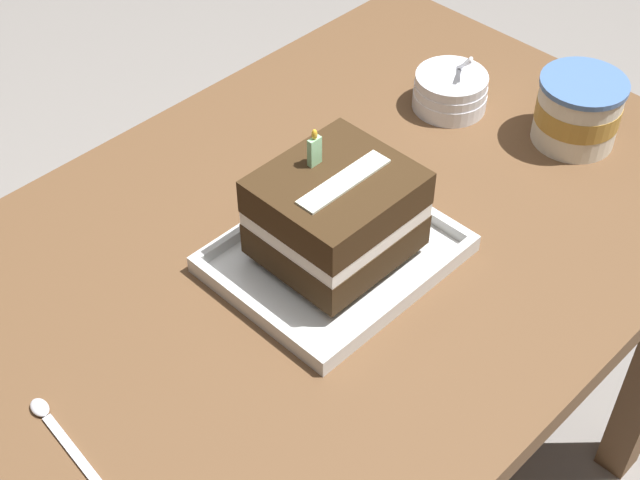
# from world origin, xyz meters

# --- Properties ---
(dining_table) EXTENTS (1.20, 0.73, 0.74)m
(dining_table) POSITION_xyz_m (0.00, 0.00, 0.63)
(dining_table) COLOR brown
(dining_table) RESTS_ON ground_plane
(foil_tray) EXTENTS (0.28, 0.23, 0.02)m
(foil_tray) POSITION_xyz_m (0.02, -0.04, 0.75)
(foil_tray) COLOR silver
(foil_tray) RESTS_ON dining_table
(birthday_cake) EXTENTS (0.17, 0.15, 0.16)m
(birthday_cake) POSITION_xyz_m (0.02, -0.04, 0.82)
(birthday_cake) COLOR #382614
(birthday_cake) RESTS_ON foil_tray
(bowl_stack) EXTENTS (0.11, 0.11, 0.10)m
(bowl_stack) POSITION_xyz_m (0.37, 0.07, 0.77)
(bowl_stack) COLOR white
(bowl_stack) RESTS_ON dining_table
(ice_cream_tub) EXTENTS (0.12, 0.12, 0.10)m
(ice_cream_tub) POSITION_xyz_m (0.44, -0.11, 0.79)
(ice_cream_tub) COLOR silver
(ice_cream_tub) RESTS_ON dining_table
(serving_spoon_near_tray) EXTENTS (0.03, 0.15, 0.01)m
(serving_spoon_near_tray) POSITION_xyz_m (-0.37, -0.00, 0.74)
(serving_spoon_near_tray) COLOR silver
(serving_spoon_near_tray) RESTS_ON dining_table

